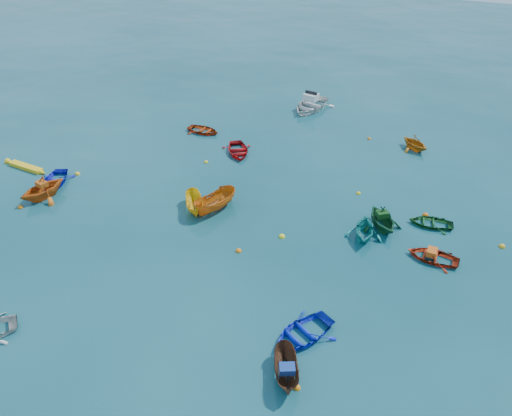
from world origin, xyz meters
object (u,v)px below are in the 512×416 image
at_px(dinghy_blue_se, 302,336).
at_px(kayak_yellow, 26,169).
at_px(dinghy_blue_sw, 55,184).
at_px(motorboat_white, 310,109).

distance_m(dinghy_blue_se, kayak_yellow, 24.63).
xyz_separation_m(dinghy_blue_sw, dinghy_blue_se, (20.29, -5.72, 0.00)).
bearing_deg(dinghy_blue_se, motorboat_white, 136.85).
bearing_deg(kayak_yellow, dinghy_blue_se, -102.23).
bearing_deg(motorboat_white, dinghy_blue_sw, -110.56).
bearing_deg(dinghy_blue_sw, kayak_yellow, 142.48).
distance_m(dinghy_blue_se, motorboat_white, 27.30).
bearing_deg(kayak_yellow, dinghy_blue_sw, -100.30).
bearing_deg(dinghy_blue_se, kayak_yellow, -167.39).
xyz_separation_m(dinghy_blue_sw, motorboat_white, (11.48, 20.12, 0.00)).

